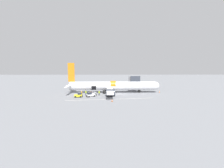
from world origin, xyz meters
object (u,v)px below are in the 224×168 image
(airplane, at_px, (112,86))
(baggage_tug_lead, at_px, (90,95))
(baggage_cart_loading, at_px, (92,93))
(ground_crew_loader_a, at_px, (81,93))
(ground_crew_driver, at_px, (86,93))
(suitcase_on_tarmac_upright, at_px, (96,95))
(ground_crew_loader_b, at_px, (99,93))
(baggage_tug_mid, at_px, (79,95))

(airplane, xyz_separation_m, baggage_tug_lead, (-7.29, -8.32, -1.96))
(baggage_tug_lead, relative_size, baggage_cart_loading, 0.87)
(ground_crew_loader_a, distance_m, ground_crew_driver, 1.50)
(baggage_tug_lead, xyz_separation_m, suitcase_on_tarmac_upright, (1.55, 2.04, -0.40))
(suitcase_on_tarmac_upright, bearing_deg, ground_crew_loader_b, 24.25)
(suitcase_on_tarmac_upright, bearing_deg, baggage_tug_mid, -155.38)
(baggage_tug_lead, distance_m, baggage_tug_mid, 3.81)
(baggage_cart_loading, bearing_deg, suitcase_on_tarmac_upright, -54.50)
(baggage_tug_lead, distance_m, ground_crew_loader_a, 3.93)
(baggage_tug_mid, distance_m, ground_crew_driver, 3.33)
(ground_crew_loader_a, bearing_deg, baggage_cart_loading, 31.72)
(airplane, height_order, baggage_tug_mid, airplane)
(ground_crew_driver, distance_m, suitcase_on_tarmac_upright, 3.48)
(ground_crew_loader_a, height_order, ground_crew_driver, ground_crew_driver)
(baggage_tug_lead, xyz_separation_m, baggage_tug_mid, (-3.79, -0.41, 0.00))
(baggage_tug_lead, xyz_separation_m, ground_crew_loader_b, (2.72, 2.57, 0.21))
(ground_crew_loader_b, bearing_deg, baggage_tug_mid, -155.45)
(ground_crew_driver, bearing_deg, ground_crew_loader_b, 3.40)
(baggage_tug_lead, bearing_deg, airplane, 48.77)
(baggage_tug_lead, relative_size, ground_crew_loader_a, 1.80)
(baggage_cart_loading, bearing_deg, ground_crew_loader_b, -30.59)
(baggage_tug_lead, bearing_deg, baggage_cart_loading, 89.43)
(airplane, height_order, baggage_cart_loading, airplane)
(baggage_tug_lead, bearing_deg, ground_crew_driver, 128.98)
(baggage_tug_mid, relative_size, ground_crew_loader_b, 1.60)
(baggage_cart_loading, relative_size, suitcase_on_tarmac_upright, 5.68)
(airplane, distance_m, ground_crew_loader_a, 12.46)
(ground_crew_loader_a, bearing_deg, baggage_tug_lead, -31.64)
(baggage_tug_lead, xyz_separation_m, ground_crew_driver, (-1.86, 2.30, 0.27))
(ground_crew_loader_b, height_order, ground_crew_driver, ground_crew_driver)
(ground_crew_loader_b, bearing_deg, suitcase_on_tarmac_upright, -155.75)
(ground_crew_loader_b, bearing_deg, ground_crew_driver, -176.60)
(airplane, relative_size, baggage_cart_loading, 10.25)
(airplane, relative_size, ground_crew_loader_a, 21.22)
(ground_crew_loader_b, relative_size, suitcase_on_tarmac_upright, 2.62)
(baggage_tug_mid, height_order, suitcase_on_tarmac_upright, baggage_tug_mid)
(ground_crew_driver, bearing_deg, baggage_tug_mid, -125.60)
(baggage_tug_mid, xyz_separation_m, ground_crew_loader_b, (6.51, 2.97, 0.21))
(baggage_cart_loading, relative_size, ground_crew_loader_b, 2.17)
(baggage_tug_lead, height_order, suitcase_on_tarmac_upright, baggage_tug_lead)
(ground_crew_driver, relative_size, suitcase_on_tarmac_upright, 2.81)
(ground_crew_loader_a, bearing_deg, ground_crew_driver, 9.07)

